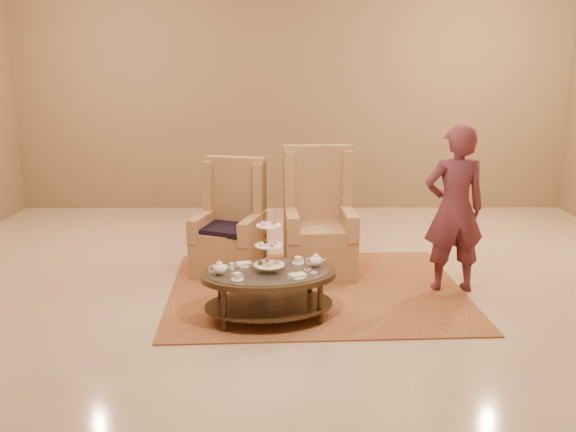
{
  "coord_description": "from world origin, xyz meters",
  "views": [
    {
      "loc": [
        -0.13,
        -5.38,
        2.16
      ],
      "look_at": [
        -0.09,
        0.2,
        0.8
      ],
      "focal_mm": 40.0,
      "sensor_mm": 36.0,
      "label": 1
    }
  ],
  "objects_px": {
    "armchair_left": "(231,234)",
    "armchair_right": "(319,231)",
    "tea_table": "(269,280)",
    "person": "(454,209)"
  },
  "relations": [
    {
      "from": "armchair_left",
      "to": "armchair_right",
      "type": "distance_m",
      "value": 0.91
    },
    {
      "from": "tea_table",
      "to": "person",
      "type": "bearing_deg",
      "value": 12.8
    },
    {
      "from": "armchair_right",
      "to": "person",
      "type": "bearing_deg",
      "value": -27.9
    },
    {
      "from": "tea_table",
      "to": "armchair_left",
      "type": "distance_m",
      "value": 1.37
    },
    {
      "from": "tea_table",
      "to": "armchair_right",
      "type": "height_order",
      "value": "armchair_right"
    },
    {
      "from": "armchair_right",
      "to": "person",
      "type": "xyz_separation_m",
      "value": [
        1.24,
        -0.57,
        0.36
      ]
    },
    {
      "from": "armchair_left",
      "to": "armchair_right",
      "type": "xyz_separation_m",
      "value": [
        0.91,
        -0.02,
        0.04
      ]
    },
    {
      "from": "tea_table",
      "to": "armchair_left",
      "type": "bearing_deg",
      "value": 98.52
    },
    {
      "from": "armchair_right",
      "to": "person",
      "type": "distance_m",
      "value": 1.41
    },
    {
      "from": "tea_table",
      "to": "armchair_right",
      "type": "distance_m",
      "value": 1.38
    }
  ]
}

